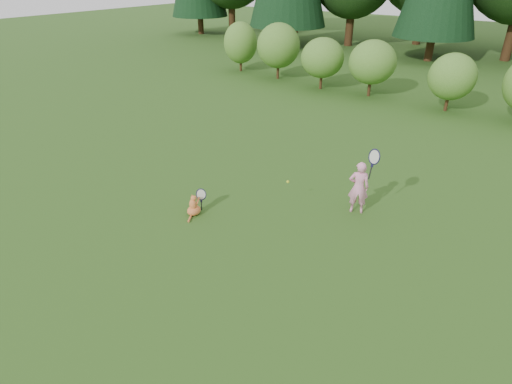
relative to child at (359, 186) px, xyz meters
The scene contains 5 objects.
ground 3.34m from the child, 130.46° to the right, with size 100.00×100.00×0.00m, color #234D15.
shrub_row 10.75m from the child, 101.38° to the left, with size 28.00×3.00×2.80m, color #416F22, non-canonical shape.
child is the anchor object (origin of this frame).
cat 4.11m from the child, 142.91° to the right, with size 0.40×0.74×0.73m.
tennis_ball 1.77m from the child, 156.66° to the right, with size 0.07×0.07×0.07m.
Camera 1 is at (5.46, -6.60, 5.53)m, focal length 30.00 mm.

